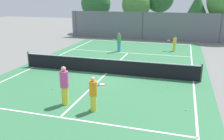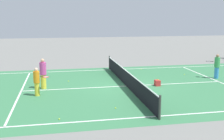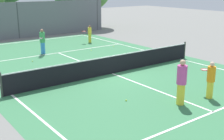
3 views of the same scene
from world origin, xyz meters
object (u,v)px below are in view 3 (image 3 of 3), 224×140
Objects in this scene: tennis_ball_3 at (91,50)px; tennis_ball_6 at (126,100)px; player_2 at (90,34)px; tennis_ball_4 at (33,85)px; ball_crate at (96,62)px; tennis_ball_7 at (2,79)px; tennis_ball_1 at (185,67)px; player_3 at (211,79)px; tennis_ball_0 at (114,46)px; player_1 at (181,82)px; player_0 at (42,41)px; tennis_ball_5 at (32,61)px.

tennis_ball_3 and tennis_ball_6 have the same top height.
tennis_ball_4 is (-8.23, -7.83, -0.71)m from player_2.
player_2 is at bearing 60.27° from ball_crate.
tennis_ball_7 is (-5.37, 0.57, -0.15)m from ball_crate.
tennis_ball_6 is at bearing -116.19° from player_2.
tennis_ball_1 is 1.00× the size of tennis_ball_7.
player_3 reaches higher than tennis_ball_3.
tennis_ball_1 is 6.38m from tennis_ball_6.
ball_crate is 5.41m from tennis_ball_7.
player_2 reaches higher than tennis_ball_0.
tennis_ball_3 is 10.14m from tennis_ball_6.
player_1 is 2.37m from tennis_ball_6.
tennis_ball_0 is 10.24m from tennis_ball_4.
player_0 is at bearing 121.27° from tennis_ball_1.
tennis_ball_7 is (-4.16, -4.26, -0.86)m from player_0.
ball_crate is 5.22m from tennis_ball_1.
tennis_ball_4 is at bearing -118.18° from player_0.
tennis_ball_0 and tennis_ball_7 have the same top height.
player_0 reaches higher than tennis_ball_6.
player_2 is at bearing 102.41° from tennis_ball_0.
player_0 is 3.56m from tennis_ball_3.
tennis_ball_5 is 3.70m from tennis_ball_7.
player_1 is 28.07× the size of tennis_ball_1.
player_3 is 4.92m from tennis_ball_1.
player_2 is 21.72× the size of tennis_ball_5.
tennis_ball_0 and tennis_ball_1 have the same top height.
tennis_ball_6 is (-2.20, -5.52, -0.15)m from ball_crate.
player_1 is 5.82m from tennis_ball_1.
tennis_ball_3 is (-1.65, -2.77, -0.71)m from player_2.
player_0 reaches higher than player_2.
player_1 is at bearing -104.11° from tennis_ball_3.
tennis_ball_3 is (2.04, 3.69, -0.15)m from ball_crate.
player_3 is 11.75m from tennis_ball_0.
tennis_ball_7 is at bearing 117.52° from tennis_ball_6.
player_3 is 24.10× the size of tennis_ball_4.
ball_crate is 4.74m from tennis_ball_4.
tennis_ball_5 and tennis_ball_6 have the same top height.
player_2 is 0.90× the size of player_3.
player_3 reaches higher than tennis_ball_1.
player_0 is 11.92m from player_1.
tennis_ball_3 is at bearing 83.93° from player_3.
player_1 is 12.05m from tennis_ball_0.
tennis_ball_3 is 8.30m from tennis_ball_4.
tennis_ball_5 is (-6.57, 6.65, 0.00)m from tennis_ball_1.
tennis_ball_5 is at bearing 101.36° from player_1.
tennis_ball_7 is (-2.66, -2.57, 0.00)m from tennis_ball_5.
player_1 is 9.02m from tennis_ball_7.
player_3 reaches higher than tennis_ball_4.
tennis_ball_3 and tennis_ball_7 have the same top height.
player_1 reaches higher than player_2.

